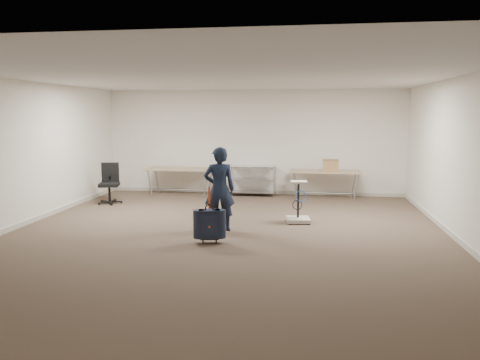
# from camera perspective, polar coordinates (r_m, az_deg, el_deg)

# --- Properties ---
(ground) EXTENTS (9.00, 9.00, 0.00)m
(ground) POSITION_cam_1_polar(r_m,az_deg,el_deg) (8.44, -1.88, -6.78)
(ground) COLOR #46372A
(ground) RESTS_ON ground
(room_shell) EXTENTS (8.00, 9.00, 9.00)m
(room_shell) POSITION_cam_1_polar(r_m,az_deg,el_deg) (9.76, -0.46, -4.44)
(room_shell) COLOR white
(room_shell) RESTS_ON ground
(folding_table_left) EXTENTS (1.80, 0.75, 0.73)m
(folding_table_left) POSITION_cam_1_polar(r_m,az_deg,el_deg) (12.53, -7.29, 1.20)
(folding_table_left) COLOR tan
(folding_table_left) RESTS_ON ground
(folding_table_right) EXTENTS (1.80, 0.75, 0.73)m
(folding_table_right) POSITION_cam_1_polar(r_m,az_deg,el_deg) (12.08, 10.35, 0.88)
(folding_table_right) COLOR tan
(folding_table_right) RESTS_ON ground
(wire_shelf) EXTENTS (1.22, 0.47, 0.80)m
(wire_shelf) POSITION_cam_1_polar(r_m,az_deg,el_deg) (12.44, 1.51, 0.11)
(wire_shelf) COLOR silver
(wire_shelf) RESTS_ON ground
(person) EXTENTS (0.64, 0.50, 1.57)m
(person) POSITION_cam_1_polar(r_m,az_deg,el_deg) (8.65, -2.54, -1.11)
(person) COLOR black
(person) RESTS_ON ground
(suitcase) EXTENTS (0.38, 0.26, 0.96)m
(suitcase) POSITION_cam_1_polar(r_m,az_deg,el_deg) (7.90, -3.74, -5.40)
(suitcase) COLOR #162131
(suitcase) RESTS_ON ground
(office_chair) EXTENTS (0.59, 0.59, 0.98)m
(office_chair) POSITION_cam_1_polar(r_m,az_deg,el_deg) (11.80, -15.60, -1.33)
(office_chair) COLOR black
(office_chair) RESTS_ON ground
(equipment_cart) EXTENTS (0.51, 0.51, 0.84)m
(equipment_cart) POSITION_cam_1_polar(r_m,az_deg,el_deg) (9.46, 7.12, -3.84)
(equipment_cart) COLOR beige
(equipment_cart) RESTS_ON ground
(cardboard_box) EXTENTS (0.41, 0.32, 0.29)m
(cardboard_box) POSITION_cam_1_polar(r_m,az_deg,el_deg) (12.01, 10.99, 1.78)
(cardboard_box) COLOR brown
(cardboard_box) RESTS_ON folding_table_right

